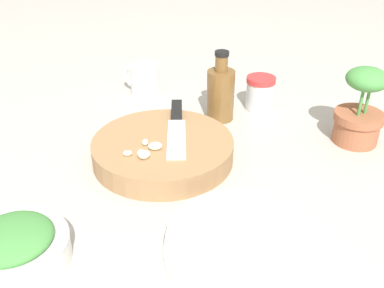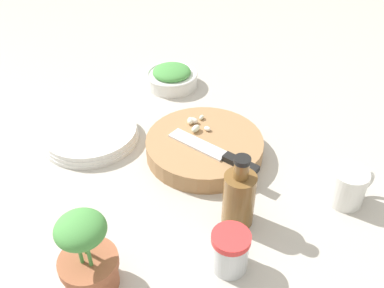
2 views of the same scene
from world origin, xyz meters
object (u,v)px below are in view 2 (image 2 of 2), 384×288
object	(u,v)px
potted_herb	(87,258)
garlic_cloves	(195,124)
coffee_mug	(348,187)
chef_knife	(218,153)
oil_bottle	(238,198)
spice_jar	(230,251)
cutting_board	(204,147)
plate_stack	(90,134)
herb_bowl	(172,77)

from	to	relation	value
potted_herb	garlic_cloves	bearing A→B (deg)	-60.86
garlic_cloves	potted_herb	xyz separation A→B (m)	(-0.21, 0.37, 0.02)
coffee_mug	potted_herb	xyz separation A→B (m)	(0.13, 0.49, 0.03)
chef_knife	potted_herb	size ratio (longest dim) A/B	1.41
chef_knife	oil_bottle	size ratio (longest dim) A/B	1.43
spice_jar	oil_bottle	distance (m)	0.11
cutting_board	oil_bottle	size ratio (longest dim) A/B	1.70
spice_jar	oil_bottle	xyz separation A→B (m)	(0.07, -0.08, 0.02)
oil_bottle	potted_herb	bearing A→B (deg)	81.99
garlic_cloves	oil_bottle	world-z (taller)	oil_bottle
spice_jar	plate_stack	bearing A→B (deg)	3.17
herb_bowl	cutting_board	bearing A→B (deg)	158.30
chef_knife	spice_jar	world-z (taller)	spice_jar
garlic_cloves	coffee_mug	distance (m)	0.36
oil_bottle	herb_bowl	bearing A→B (deg)	-21.62
plate_stack	spice_jar	bearing A→B (deg)	-176.83
herb_bowl	potted_herb	xyz separation A→B (m)	(-0.45, 0.48, 0.04)
garlic_cloves	oil_bottle	size ratio (longest dim) A/B	0.44
plate_stack	oil_bottle	distance (m)	0.42
chef_knife	coffee_mug	size ratio (longest dim) A/B	2.26
garlic_cloves	oil_bottle	distance (m)	0.27
spice_jar	garlic_cloves	bearing A→B (deg)	-28.09
herb_bowl	oil_bottle	xyz separation A→B (m)	(-0.49, 0.20, 0.03)
chef_knife	coffee_mug	distance (m)	0.27
potted_herb	plate_stack	bearing A→B (deg)	-26.03
garlic_cloves	coffee_mug	world-z (taller)	coffee_mug
garlic_cloves	plate_stack	size ratio (longest dim) A/B	0.30
oil_bottle	potted_herb	size ratio (longest dim) A/B	0.99
cutting_board	garlic_cloves	size ratio (longest dim) A/B	3.90
spice_jar	oil_bottle	world-z (taller)	oil_bottle
oil_bottle	garlic_cloves	bearing A→B (deg)	-20.31
cutting_board	spice_jar	world-z (taller)	spice_jar
coffee_mug	plate_stack	xyz separation A→B (m)	(0.50, 0.32, -0.02)
cutting_board	garlic_cloves	xyz separation A→B (m)	(0.05, -0.01, 0.03)
chef_knife	garlic_cloves	bearing A→B (deg)	62.49
garlic_cloves	coffee_mug	bearing A→B (deg)	-160.63
chef_knife	plate_stack	bearing A→B (deg)	107.64
spice_jar	coffee_mug	bearing A→B (deg)	-94.45
cutting_board	plate_stack	distance (m)	0.28
herb_bowl	chef_knife	bearing A→B (deg)	160.15
cutting_board	potted_herb	distance (m)	0.40
herb_bowl	potted_herb	size ratio (longest dim) A/B	0.93
garlic_cloves	plate_stack	xyz separation A→B (m)	(0.16, 0.20, -0.03)
spice_jar	oil_bottle	bearing A→B (deg)	-48.12
herb_bowl	coffee_mug	xyz separation A→B (m)	(-0.59, -0.02, 0.01)
herb_bowl	plate_stack	distance (m)	0.31
chef_knife	oil_bottle	xyz separation A→B (m)	(-0.14, 0.07, 0.02)
spice_jar	plate_stack	xyz separation A→B (m)	(0.48, 0.03, -0.03)
chef_knife	herb_bowl	world-z (taller)	herb_bowl
cutting_board	potted_herb	world-z (taller)	potted_herb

